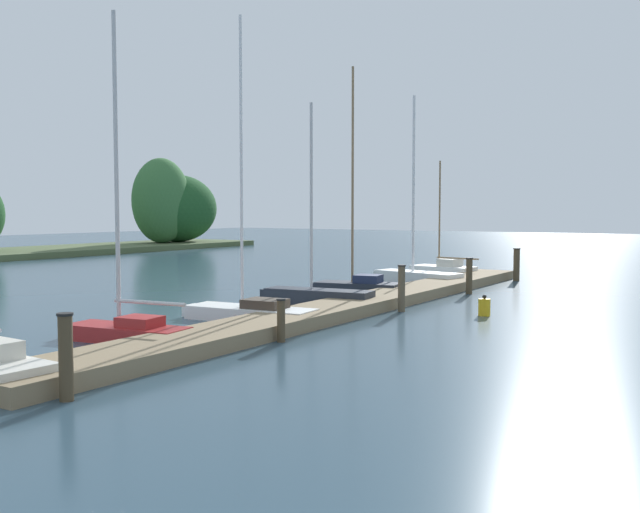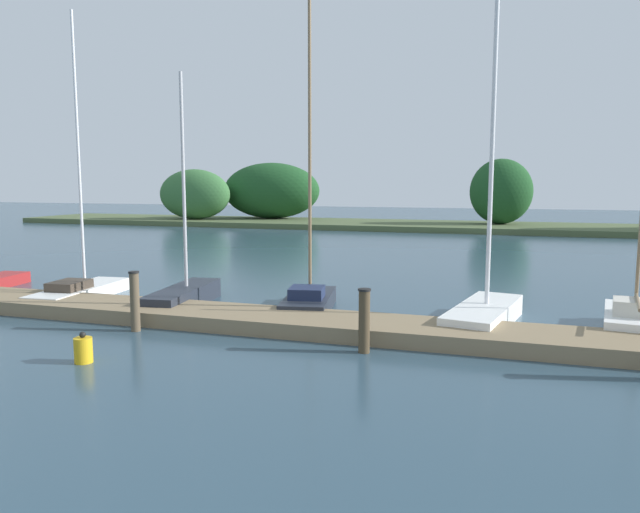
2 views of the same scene
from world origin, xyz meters
The scene contains 10 objects.
dock_pier centered at (0.00, 12.18, 0.17)m, with size 25.00×1.80×0.35m.
far_shore centered at (7.01, 43.92, 2.40)m, with size 61.95×8.16×7.19m.
sailboat_2 centered at (-3.49, 13.77, 0.33)m, with size 1.46×4.01×8.27m.
sailboat_3 centered at (-0.03, 13.80, 0.35)m, with size 1.32×3.78×6.37m.
sailboat_4 centered at (3.47, 14.25, 0.38)m, with size 1.68×3.31×8.10m.
sailboat_5 centered at (8.03, 14.03, 0.38)m, with size 1.81×4.04×7.68m.
sailboat_6 centered at (11.30, 14.20, 0.34)m, with size 1.64×3.38×5.24m.
mooring_piling_2 centered at (0.34, 10.94, 0.71)m, with size 0.25×0.25×1.40m.
mooring_piling_3 centered at (5.79, 10.86, 0.66)m, with size 0.26×0.26×1.31m.
channel_buoy_1 centered at (0.84, 8.56, 0.25)m, with size 0.34×0.34×0.61m.
Camera 2 is at (8.53, -0.58, 3.44)m, focal length 33.43 mm.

